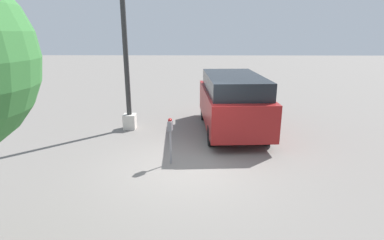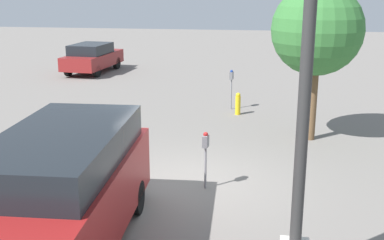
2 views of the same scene
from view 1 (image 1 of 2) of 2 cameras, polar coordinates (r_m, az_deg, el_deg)
The scene contains 4 objects.
ground_plane at distance 8.19m, azimuth -0.82°, elevation -8.67°, with size 80.00×80.00×0.00m, color slate.
parking_meter_near at distance 7.98m, azimuth -4.16°, elevation -2.00°, with size 0.21×0.13×1.30m.
lamp_post at distance 11.05m, azimuth -12.20°, elevation 6.97°, with size 0.44×0.44×5.06m.
parked_van at distance 10.76m, azimuth 7.71°, elevation 3.59°, with size 4.78×2.26×2.05m.
Camera 1 is at (-7.41, -0.22, 3.47)m, focal length 28.00 mm.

